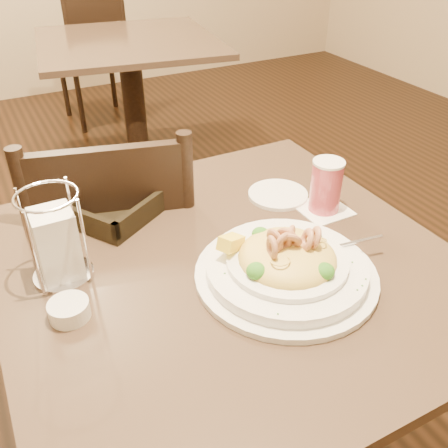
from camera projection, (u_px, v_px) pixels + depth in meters
name	position (u px, v px, depth m)	size (l,w,h in m)	color
main_table	(228.00, 341.00, 1.15)	(0.90, 0.90, 0.74)	black
background_table	(132.00, 84.00, 2.69)	(1.03, 1.03, 0.74)	black
dining_chair_near	(121.00, 262.00, 1.42)	(0.51, 0.51, 0.93)	black
dining_chair_far	(94.00, 50.00, 3.32)	(0.44, 0.44, 0.93)	black
pasta_bowl	(286.00, 264.00, 0.96)	(0.40, 0.36, 0.11)	white
drink_glass	(326.00, 187.00, 1.15)	(0.11, 0.11, 0.13)	white
bread_basket	(118.00, 208.00, 1.16)	(0.25, 0.24, 0.05)	black
napkin_caddy	(57.00, 242.00, 0.94)	(0.12, 0.12, 0.19)	silver
side_plate	(278.00, 195.00, 1.24)	(0.15, 0.15, 0.01)	white
butter_ramekin	(69.00, 310.00, 0.88)	(0.07, 0.07, 0.03)	white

